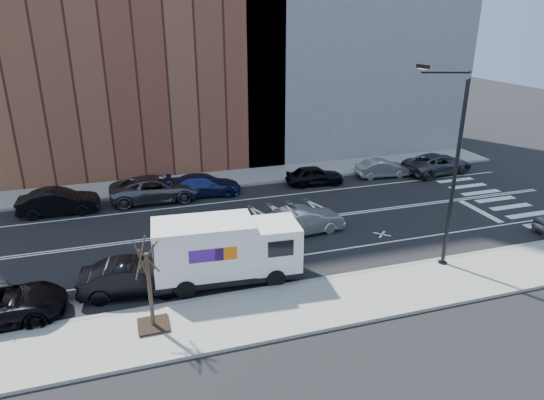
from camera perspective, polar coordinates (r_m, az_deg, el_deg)
ground at (r=28.52m, az=-1.04°, el=-2.93°), size 120.00×120.00×0.00m
sidewalk_near at (r=21.20m, az=5.94°, el=-11.98°), size 44.00×3.60×0.15m
sidewalk_far at (r=36.46m, az=-5.01°, el=2.55°), size 44.00×3.60×0.15m
curb_near at (r=22.60m, az=4.12°, el=-9.61°), size 44.00×0.25×0.17m
curb_far at (r=34.79m, az=-4.35°, el=1.67°), size 44.00×0.25×0.17m
crosswalk at (r=36.14m, az=24.06°, el=0.45°), size 3.00×14.00×0.01m
road_markings at (r=28.52m, az=-1.04°, el=-2.92°), size 40.00×8.60×0.01m
bldg_brick at (r=40.60m, az=-19.59°, el=19.09°), size 26.00×10.00×22.00m
streetlight at (r=24.01m, az=20.14°, el=4.01°), size 0.44×4.02×9.34m
street_tree at (r=19.45m, az=-14.09°, el=-11.08°), size 1.20×1.20×3.75m
fedex_van at (r=22.16m, az=-5.50°, el=-5.83°), size 6.84×2.80×3.06m
far_parked_b at (r=32.60m, az=-23.81°, el=-0.18°), size 4.79×1.76×1.57m
far_parked_c at (r=32.87m, az=-13.50°, el=1.32°), size 5.95×2.82×1.64m
far_parked_d at (r=33.28m, az=-8.02°, el=1.77°), size 5.19×2.65×1.44m
far_parked_e at (r=35.12m, az=5.03°, el=2.90°), size 4.24×1.99×1.40m
far_parked_f at (r=37.67m, az=12.87°, el=3.65°), size 4.14×1.76×1.33m
far_parked_g at (r=39.65m, az=18.89°, el=4.06°), size 5.83×3.23×1.54m
driving_sedan at (r=27.25m, az=3.71°, el=-2.42°), size 4.74×2.06×1.52m
near_parked_rear_a at (r=22.30m, az=-15.81°, el=-8.82°), size 4.92×2.27×1.56m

